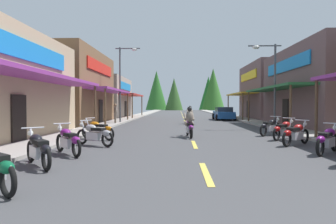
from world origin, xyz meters
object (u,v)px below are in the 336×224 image
Objects in this scene: pedestrian_browsing at (115,112)px; motorcycle_parked_left_4 at (98,129)px; motorcycle_parked_left_2 at (68,140)px; motorcycle_parked_left_3 at (95,134)px; motorcycle_parked_left_1 at (38,149)px; streetlamp_right at (270,73)px; motorcycle_parked_right_3 at (296,134)px; parked_car_curbside at (224,114)px; streetlamp_left at (124,74)px; rider_cruising_trailing at (190,116)px; rider_cruising_lead at (189,124)px; motorcycle_parked_right_4 at (284,130)px; motorcycle_parked_right_2 at (327,140)px; motorcycle_parked_right_5 at (270,127)px.

motorcycle_parked_left_4 is at bearing 78.29° from pedestrian_browsing.
motorcycle_parked_left_2 is 2.14m from motorcycle_parked_left_3.
motorcycle_parked_left_3 is at bearing -46.34° from motorcycle_parked_left_1.
streetlamp_right is at bearing 138.58° from pedestrian_browsing.
motorcycle_parked_left_1 is at bearing -129.29° from streetlamp_right.
motorcycle_parked_right_3 is 9.67m from motorcycle_parked_left_1.
motorcycle_parked_left_4 is 19.96m from parked_car_curbside.
streetlamp_left is at bearing 151.96° from streetlamp_right.
rider_cruising_trailing is at bearing 135.52° from streetlamp_right.
streetlamp_left reaches higher than rider_cruising_lead.
rider_cruising_trailing is (-3.82, 12.86, 0.17)m from motorcycle_parked_right_3.
parked_car_curbside is (8.62, 22.10, 0.20)m from motorcycle_parked_left_2.
parked_car_curbside is (-0.11, 17.67, 0.20)m from motorcycle_parked_right_4.
motorcycle_parked_left_3 is at bearing -139.44° from streetlamp_right.
motorcycle_parked_left_1 is (-8.87, -2.32, 0.00)m from motorcycle_parked_right_2.
rider_cruising_lead is at bearing -108.88° from motorcycle_parked_left_3.
motorcycle_parked_left_1 is 17.89m from rider_cruising_trailing.
motorcycle_parked_right_4 is at bearing 42.57° from motorcycle_parked_right_3.
motorcycle_parked_right_3 is 0.78× the size of rider_cruising_lead.
rider_cruising_trailing is at bearing 149.62° from parked_car_curbside.
streetlamp_right is 3.42× the size of motorcycle_parked_left_2.
motorcycle_parked_right_5 is 0.96× the size of motorcycle_parked_left_1.
motorcycle_parked_left_1 is 0.89× the size of motorcycle_parked_left_4.
pedestrian_browsing is at bearing 96.50° from motorcycle_parked_right_5.
rider_cruising_lead is at bearing -138.53° from streetlamp_right.
motorcycle_parked_right_3 is (9.68, -13.67, -3.86)m from streetlamp_left.
motorcycle_parked_right_5 is at bearing 46.22° from motorcycle_parked_right_3.
motorcycle_parked_right_3 is 16.04m from pedestrian_browsing.
rider_cruising_lead is at bearing 123.08° from motorcycle_parked_right_4.
pedestrian_browsing is 12.53m from parked_car_curbside.
motorcycle_parked_left_4 is at bearing -85.18° from streetlamp_left.
motorcycle_parked_left_1 is at bearing 148.07° from motorcycle_parked_right_2.
motorcycle_parked_right_5 is 0.76× the size of rider_cruising_trailing.
streetlamp_right is at bearing -138.01° from rider_cruising_trailing.
pedestrian_browsing is (-0.48, -1.26, -3.33)m from streetlamp_left.
motorcycle_parked_right_2 is (-1.09, -9.85, -3.30)m from streetlamp_right.
motorcycle_parked_left_2 is at bearing 159.44° from rider_cruising_trailing.
streetlamp_right is 6.84m from motorcycle_parked_right_4.
motorcycle_parked_left_3 is 21.64m from parked_car_curbside.
streetlamp_left is 1.57× the size of parked_car_curbside.
motorcycle_parked_left_3 is (-8.44, -2.30, 0.00)m from motorcycle_parked_right_4.
motorcycle_parked_right_2 and motorcycle_parked_left_4 have the same top height.
motorcycle_parked_right_2 is at bearing -159.19° from motorcycle_parked_left_3.
motorcycle_parked_left_3 is at bearing -84.12° from streetlamp_left.
rider_cruising_lead is 0.50× the size of parked_car_curbside.
motorcycle_parked_left_3 is at bearing 132.42° from motorcycle_parked_left_4.
streetlamp_left is 4.03× the size of motorcycle_parked_left_2.
motorcycle_parked_right_4 is at bearing -95.27° from motorcycle_parked_left_1.
motorcycle_parked_left_3 is (-8.24, -0.38, 0.00)m from motorcycle_parked_right_3.
streetlamp_left is 4.04× the size of motorcycle_parked_right_3.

